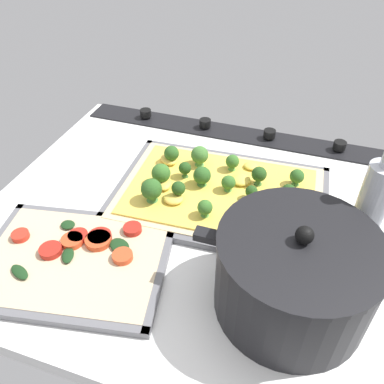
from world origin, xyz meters
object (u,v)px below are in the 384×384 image
at_px(broccoli_pizza, 215,188).
at_px(oil_bottle, 369,212).
at_px(baking_tray_back, 74,262).
at_px(cooking_pot, 294,274).
at_px(baking_tray_front, 220,196).
at_px(veggie_pizza_back, 74,257).

xyz_separation_m(broccoli_pizza, oil_bottle, (-0.26, 0.07, 0.08)).
distance_m(broccoli_pizza, oil_bottle, 0.28).
distance_m(baking_tray_back, cooking_pot, 0.35).
height_order(baking_tray_front, veggie_pizza_back, veggie_pizza_back).
distance_m(baking_tray_front, veggie_pizza_back, 0.29).
height_order(baking_tray_front, baking_tray_back, same).
bearing_deg(oil_bottle, cooking_pot, 54.81).
bearing_deg(cooking_pot, broccoli_pizza, -50.16).
height_order(baking_tray_front, oil_bottle, oil_bottle).
xyz_separation_m(broccoli_pizza, baking_tray_back, (0.17, 0.24, -0.02)).
distance_m(veggie_pizza_back, cooking_pot, 0.35).
distance_m(veggie_pizza_back, oil_bottle, 0.47).
distance_m(baking_tray_front, baking_tray_back, 0.30).
height_order(baking_tray_back, cooking_pot, cooking_pot).
height_order(baking_tray_back, oil_bottle, oil_bottle).
xyz_separation_m(baking_tray_back, oil_bottle, (-0.43, -0.16, 0.09)).
relative_size(veggie_pizza_back, cooking_pot, 1.07).
height_order(broccoli_pizza, baking_tray_back, broccoli_pizza).
distance_m(baking_tray_back, oil_bottle, 0.47).
xyz_separation_m(baking_tray_front, oil_bottle, (-0.25, 0.07, 0.09)).
distance_m(broccoli_pizza, baking_tray_back, 0.29).
relative_size(broccoli_pizza, cooking_pot, 1.36).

